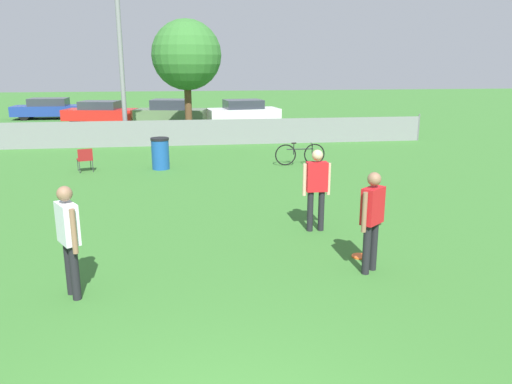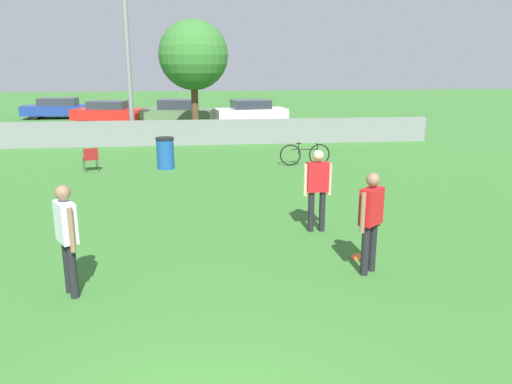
{
  "view_description": "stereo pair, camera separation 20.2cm",
  "coord_description": "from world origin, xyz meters",
  "px_view_note": "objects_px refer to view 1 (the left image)",
  "views": [
    {
      "loc": [
        -0.09,
        -3.53,
        3.49
      ],
      "look_at": [
        1.2,
        5.74,
        1.05
      ],
      "focal_mm": 35.0,
      "sensor_mm": 36.0,
      "label": 1
    },
    {
      "loc": [
        0.11,
        -3.55,
        3.49
      ],
      "look_at": [
        1.2,
        5.74,
        1.05
      ],
      "focal_mm": 35.0,
      "sensor_mm": 36.0,
      "label": 2
    }
  ],
  "objects_px": {
    "frisbee_disc": "(359,256)",
    "parked_car_red": "(100,112)",
    "folding_chair_sideline": "(85,158)",
    "bicycle_sideline": "(300,154)",
    "player_defender_red": "(372,215)",
    "parked_car_olive": "(171,113)",
    "tree_near_pole": "(187,55)",
    "parked_car_white": "(243,112)",
    "player_thrower_red": "(317,184)",
    "trash_bin": "(160,153)",
    "parked_car_blue": "(49,109)",
    "player_receiver_white": "(68,233)",
    "light_pole": "(119,29)"
  },
  "relations": [
    {
      "from": "folding_chair_sideline",
      "to": "bicycle_sideline",
      "type": "distance_m",
      "value": 7.2
    },
    {
      "from": "frisbee_disc",
      "to": "parked_car_olive",
      "type": "bearing_deg",
      "value": 100.83
    },
    {
      "from": "parked_car_red",
      "to": "parked_car_white",
      "type": "relative_size",
      "value": 1.0
    },
    {
      "from": "player_defender_red",
      "to": "parked_car_red",
      "type": "xyz_separation_m",
      "value": [
        -8.02,
        22.81,
        -0.39
      ]
    },
    {
      "from": "bicycle_sideline",
      "to": "parked_car_blue",
      "type": "xyz_separation_m",
      "value": [
        -12.43,
        16.46,
        0.27
      ]
    },
    {
      "from": "bicycle_sideline",
      "to": "trash_bin",
      "type": "relative_size",
      "value": 1.67
    },
    {
      "from": "light_pole",
      "to": "trash_bin",
      "type": "height_order",
      "value": "light_pole"
    },
    {
      "from": "player_receiver_white",
      "to": "frisbee_disc",
      "type": "distance_m",
      "value": 5.08
    },
    {
      "from": "tree_near_pole",
      "to": "player_receiver_white",
      "type": "distance_m",
      "value": 16.32
    },
    {
      "from": "player_receiver_white",
      "to": "parked_car_blue",
      "type": "xyz_separation_m",
      "value": [
        -6.75,
        25.87,
        -0.38
      ]
    },
    {
      "from": "player_receiver_white",
      "to": "bicycle_sideline",
      "type": "bearing_deg",
      "value": 118.49
    },
    {
      "from": "tree_near_pole",
      "to": "bicycle_sideline",
      "type": "relative_size",
      "value": 3.04
    },
    {
      "from": "player_receiver_white",
      "to": "bicycle_sideline",
      "type": "height_order",
      "value": "player_receiver_white"
    },
    {
      "from": "frisbee_disc",
      "to": "folding_chair_sideline",
      "type": "height_order",
      "value": "folding_chair_sideline"
    },
    {
      "from": "frisbee_disc",
      "to": "trash_bin",
      "type": "bearing_deg",
      "value": 115.25
    },
    {
      "from": "tree_near_pole",
      "to": "bicycle_sideline",
      "type": "bearing_deg",
      "value": -60.05
    },
    {
      "from": "frisbee_disc",
      "to": "parked_car_red",
      "type": "height_order",
      "value": "parked_car_red"
    },
    {
      "from": "bicycle_sideline",
      "to": "parked_car_white",
      "type": "bearing_deg",
      "value": 93.03
    },
    {
      "from": "player_receiver_white",
      "to": "bicycle_sideline",
      "type": "xyz_separation_m",
      "value": [
        5.68,
        9.42,
        -0.64
      ]
    },
    {
      "from": "player_thrower_red",
      "to": "trash_bin",
      "type": "relative_size",
      "value": 1.65
    },
    {
      "from": "player_thrower_red",
      "to": "parked_car_red",
      "type": "bearing_deg",
      "value": 110.26
    },
    {
      "from": "light_pole",
      "to": "player_receiver_white",
      "type": "xyz_separation_m",
      "value": [
        0.84,
        -14.88,
        -3.78
      ]
    },
    {
      "from": "parked_car_olive",
      "to": "parked_car_white",
      "type": "distance_m",
      "value": 4.18
    },
    {
      "from": "player_thrower_red",
      "to": "player_receiver_white",
      "type": "distance_m",
      "value": 5.1
    },
    {
      "from": "parked_car_blue",
      "to": "player_thrower_red",
      "type": "bearing_deg",
      "value": -64.02
    },
    {
      "from": "bicycle_sideline",
      "to": "parked_car_white",
      "type": "xyz_separation_m",
      "value": [
        -0.58,
        12.39,
        0.28
      ]
    },
    {
      "from": "parked_car_olive",
      "to": "parked_car_white",
      "type": "height_order",
      "value": "parked_car_olive"
    },
    {
      "from": "parked_car_blue",
      "to": "parked_car_olive",
      "type": "relative_size",
      "value": 1.04
    },
    {
      "from": "tree_near_pole",
      "to": "player_defender_red",
      "type": "xyz_separation_m",
      "value": [
        2.92,
        -15.69,
        -2.75
      ]
    },
    {
      "from": "player_thrower_red",
      "to": "bicycle_sideline",
      "type": "distance_m",
      "value": 7.05
    },
    {
      "from": "tree_near_pole",
      "to": "parked_car_white",
      "type": "bearing_deg",
      "value": 61.28
    },
    {
      "from": "trash_bin",
      "to": "parked_car_red",
      "type": "xyz_separation_m",
      "value": [
        -4.09,
        13.69,
        0.1
      ]
    },
    {
      "from": "parked_car_red",
      "to": "parked_car_white",
      "type": "xyz_separation_m",
      "value": [
        8.3,
        -1.29,
        0.03
      ]
    },
    {
      "from": "folding_chair_sideline",
      "to": "bicycle_sideline",
      "type": "xyz_separation_m",
      "value": [
        7.2,
        0.16,
        -0.07
      ]
    },
    {
      "from": "parked_car_red",
      "to": "parked_car_olive",
      "type": "distance_m",
      "value": 4.37
    },
    {
      "from": "player_defender_red",
      "to": "trash_bin",
      "type": "relative_size",
      "value": 1.65
    },
    {
      "from": "folding_chair_sideline",
      "to": "trash_bin",
      "type": "xyz_separation_m",
      "value": [
        2.42,
        0.15,
        0.08
      ]
    },
    {
      "from": "player_defender_red",
      "to": "folding_chair_sideline",
      "type": "height_order",
      "value": "player_defender_red"
    },
    {
      "from": "player_thrower_red",
      "to": "trash_bin",
      "type": "xyz_separation_m",
      "value": [
        -3.55,
        6.9,
        -0.49
      ]
    },
    {
      "from": "parked_car_red",
      "to": "player_defender_red",
      "type": "bearing_deg",
      "value": -59.7
    },
    {
      "from": "folding_chair_sideline",
      "to": "trash_bin",
      "type": "distance_m",
      "value": 2.42
    },
    {
      "from": "light_pole",
      "to": "parked_car_blue",
      "type": "bearing_deg",
      "value": 118.28
    },
    {
      "from": "player_defender_red",
      "to": "parked_car_olive",
      "type": "xyz_separation_m",
      "value": [
        -3.89,
        21.37,
        -0.34
      ]
    },
    {
      "from": "trash_bin",
      "to": "parked_car_olive",
      "type": "bearing_deg",
      "value": 89.85
    },
    {
      "from": "parked_car_blue",
      "to": "parked_car_olive",
      "type": "xyz_separation_m",
      "value": [
        7.68,
        -4.23,
        0.03
      ]
    },
    {
      "from": "parked_car_olive",
      "to": "folding_chair_sideline",
      "type": "bearing_deg",
      "value": -89.94
    },
    {
      "from": "player_thrower_red",
      "to": "bicycle_sideline",
      "type": "bearing_deg",
      "value": 79.76
    },
    {
      "from": "parked_car_red",
      "to": "bicycle_sideline",
      "type": "bearing_deg",
      "value": -46.07
    },
    {
      "from": "folding_chair_sideline",
      "to": "bicycle_sideline",
      "type": "height_order",
      "value": "bicycle_sideline"
    },
    {
      "from": "tree_near_pole",
      "to": "player_defender_red",
      "type": "bearing_deg",
      "value": -79.47
    }
  ]
}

